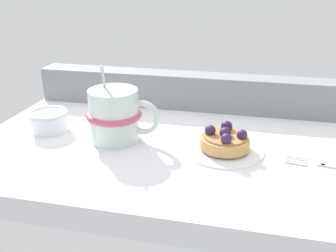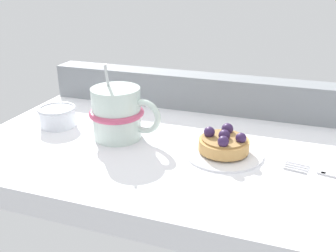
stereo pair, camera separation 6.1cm
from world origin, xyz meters
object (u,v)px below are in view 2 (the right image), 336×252
coffee_mug (118,113)px  dessert_plate (223,152)px  sugar_bowl (56,117)px  raspberry_tart (224,142)px

coffee_mug → dessert_plate: bearing=-1.4°
dessert_plate → sugar_bowl: (-32.26, 1.22, 1.65)cm
coffee_mug → sugar_bowl: (-13.43, 0.77, -2.58)cm
raspberry_tart → coffee_mug: 19.00cm
dessert_plate → raspberry_tart: 1.72cm
raspberry_tart → sugar_bowl: size_ratio=1.13×
raspberry_tart → coffee_mug: coffee_mug is taller
raspberry_tart → sugar_bowl: (-32.26, 1.20, -0.07)cm
raspberry_tart → coffee_mug: size_ratio=0.61×
dessert_plate → sugar_bowl: 32.32cm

